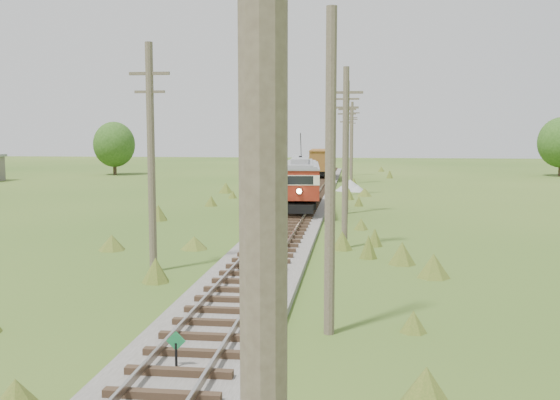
# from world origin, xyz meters

# --- Properties ---
(railbed_main) EXTENTS (3.60, 96.00, 0.57)m
(railbed_main) POSITION_xyz_m (0.00, 34.00, 0.19)
(railbed_main) COLOR #605B54
(railbed_main) RESTS_ON ground
(switch_marker) EXTENTS (0.45, 0.06, 1.08)m
(switch_marker) POSITION_xyz_m (-0.20, 1.50, 0.63)
(switch_marker) COLOR black
(switch_marker) RESTS_ON ground
(streetcar) EXTENTS (3.30, 10.98, 4.97)m
(streetcar) POSITION_xyz_m (0.00, 31.42, 2.38)
(streetcar) COLOR black
(streetcar) RESTS_ON ground
(gondola) EXTENTS (3.19, 9.14, 3.01)m
(gondola) POSITION_xyz_m (0.00, 62.49, 2.19)
(gondola) COLOR black
(gondola) RESTS_ON ground
(gravel_pile) EXTENTS (2.97, 3.15, 1.08)m
(gravel_pile) POSITION_xyz_m (3.45, 48.14, 0.50)
(gravel_pile) COLOR gray
(gravel_pile) RESTS_ON ground
(utility_pole_r_0) EXTENTS (1.60, 0.30, 8.50)m
(utility_pole_r_0) POSITION_xyz_m (3.20, -8.00, 4.37)
(utility_pole_r_0) COLOR brown
(utility_pole_r_0) RESTS_ON ground
(utility_pole_r_1) EXTENTS (0.30, 0.30, 8.80)m
(utility_pole_r_1) POSITION_xyz_m (3.10, 5.00, 4.40)
(utility_pole_r_1) COLOR brown
(utility_pole_r_1) RESTS_ON ground
(utility_pole_r_2) EXTENTS (1.60, 0.30, 8.60)m
(utility_pole_r_2) POSITION_xyz_m (3.30, 18.00, 4.42)
(utility_pole_r_2) COLOR brown
(utility_pole_r_2) RESTS_ON ground
(utility_pole_r_3) EXTENTS (1.60, 0.30, 9.00)m
(utility_pole_r_3) POSITION_xyz_m (3.20, 31.00, 4.63)
(utility_pole_r_3) COLOR brown
(utility_pole_r_3) RESTS_ON ground
(utility_pole_r_4) EXTENTS (1.60, 0.30, 8.40)m
(utility_pole_r_4) POSITION_xyz_m (3.00, 44.00, 4.32)
(utility_pole_r_4) COLOR brown
(utility_pole_r_4) RESTS_ON ground
(utility_pole_r_5) EXTENTS (1.60, 0.30, 8.90)m
(utility_pole_r_5) POSITION_xyz_m (3.40, 57.00, 4.58)
(utility_pole_r_5) COLOR brown
(utility_pole_r_5) RESTS_ON ground
(utility_pole_r_6) EXTENTS (1.60, 0.30, 8.70)m
(utility_pole_r_6) POSITION_xyz_m (3.20, 70.00, 4.47)
(utility_pole_r_6) COLOR brown
(utility_pole_r_6) RESTS_ON ground
(utility_pole_l_a) EXTENTS (1.60, 0.30, 9.00)m
(utility_pole_l_a) POSITION_xyz_m (-4.20, 12.00, 4.63)
(utility_pole_l_a) COLOR brown
(utility_pole_l_a) RESTS_ON ground
(utility_pole_l_b) EXTENTS (1.60, 0.30, 8.60)m
(utility_pole_l_b) POSITION_xyz_m (-4.50, 40.00, 4.42)
(utility_pole_l_b) COLOR brown
(utility_pole_l_b) RESTS_ON ground
(tree_mid_a) EXTENTS (5.46, 5.46, 7.03)m
(tree_mid_a) POSITION_xyz_m (-28.00, 68.00, 4.02)
(tree_mid_a) COLOR #38281C
(tree_mid_a) RESTS_ON ground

